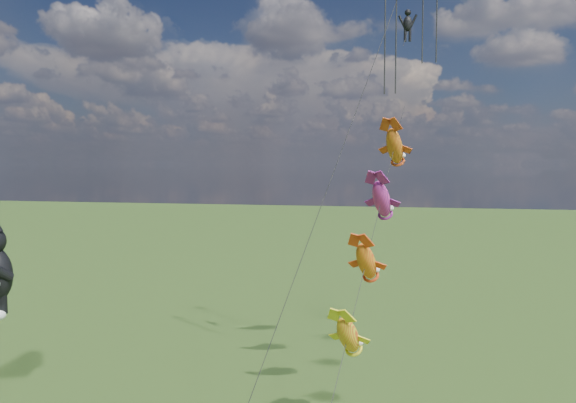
# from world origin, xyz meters

# --- Properties ---
(fish_windsock_rig) EXTENTS (3.58, 15.65, 16.55)m
(fish_windsock_rig) POSITION_xyz_m (13.81, 8.77, 9.30)
(fish_windsock_rig) COLOR brown
(fish_windsock_rig) RESTS_ON ground
(parafoil_rig) EXTENTS (8.72, 15.79, 27.35)m
(parafoil_rig) POSITION_xyz_m (15.29, 9.88, 20.70)
(parafoil_rig) COLOR brown
(parafoil_rig) RESTS_ON ground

